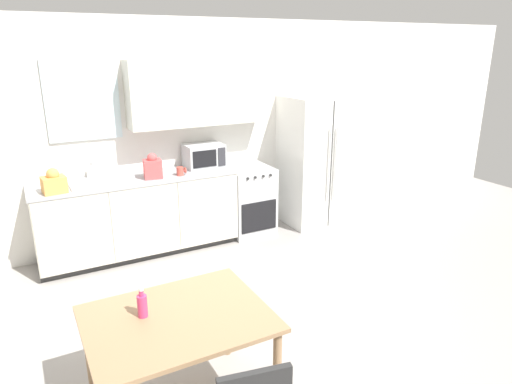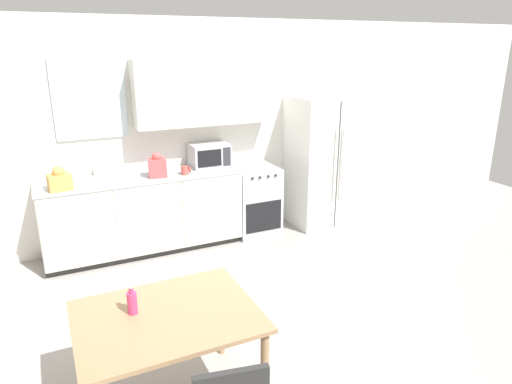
# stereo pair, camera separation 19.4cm
# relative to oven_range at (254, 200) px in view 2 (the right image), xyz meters

# --- Properties ---
(ground_plane) EXTENTS (12.00, 12.00, 0.00)m
(ground_plane) POSITION_rel_oven_range_xyz_m (-1.07, -1.98, -0.44)
(ground_plane) COLOR gray
(wall_back) EXTENTS (12.00, 0.38, 2.70)m
(wall_back) POSITION_rel_oven_range_xyz_m (-0.99, 0.30, 1.00)
(wall_back) COLOR silver
(wall_back) RESTS_ON ground_plane
(kitchen_counter) EXTENTS (2.30, 0.61, 0.94)m
(kitchen_counter) POSITION_rel_oven_range_xyz_m (-1.43, 0.00, 0.03)
(kitchen_counter) COLOR #333333
(kitchen_counter) RESTS_ON ground_plane
(oven_range) EXTENTS (0.57, 0.62, 0.88)m
(oven_range) POSITION_rel_oven_range_xyz_m (0.00, 0.00, 0.00)
(oven_range) COLOR #B7BABC
(oven_range) RESTS_ON ground_plane
(refrigerator) EXTENTS (0.87, 0.76, 1.74)m
(refrigerator) POSITION_rel_oven_range_xyz_m (1.01, -0.06, 0.43)
(refrigerator) COLOR silver
(refrigerator) RESTS_ON ground_plane
(kitchen_sink) EXTENTS (0.55, 0.43, 0.21)m
(kitchen_sink) POSITION_rel_oven_range_xyz_m (-1.88, 0.01, 0.51)
(kitchen_sink) COLOR #B7BABC
(kitchen_sink) RESTS_ON kitchen_counter
(microwave) EXTENTS (0.47, 0.34, 0.28)m
(microwave) POSITION_rel_oven_range_xyz_m (-0.56, 0.10, 0.64)
(microwave) COLOR #B7BABC
(microwave) RESTS_ON kitchen_counter
(coffee_mug) EXTENTS (0.11, 0.08, 0.10)m
(coffee_mug) POSITION_rel_oven_range_xyz_m (-0.95, -0.14, 0.55)
(coffee_mug) COLOR #BF4C3F
(coffee_mug) RESTS_ON kitchen_counter
(grocery_bag_0) EXTENTS (0.25, 0.22, 0.26)m
(grocery_bag_0) POSITION_rel_oven_range_xyz_m (-2.30, -0.15, 0.61)
(grocery_bag_0) COLOR #DB994C
(grocery_bag_0) RESTS_ON kitchen_counter
(grocery_bag_1) EXTENTS (0.22, 0.20, 0.29)m
(grocery_bag_1) POSITION_rel_oven_range_xyz_m (-1.26, -0.10, 0.62)
(grocery_bag_1) COLOR #D14C4C
(grocery_bag_1) RESTS_ON kitchen_counter
(dining_table) EXTENTS (1.15, 0.90, 0.73)m
(dining_table) POSITION_rel_oven_range_xyz_m (-1.84, -2.58, 0.19)
(dining_table) COLOR #997551
(dining_table) RESTS_ON ground_plane
(drink_bottle) EXTENTS (0.06, 0.06, 0.21)m
(drink_bottle) POSITION_rel_oven_range_xyz_m (-2.03, -2.47, 0.37)
(drink_bottle) COLOR #DB386B
(drink_bottle) RESTS_ON dining_table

